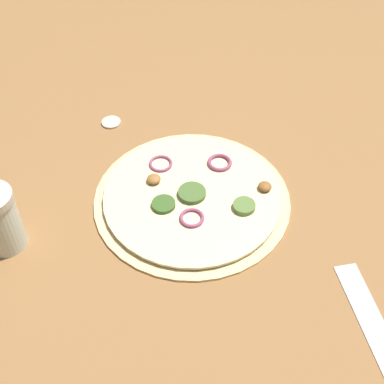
% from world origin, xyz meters
% --- Properties ---
extents(ground_plane, '(3.00, 3.00, 0.00)m').
position_xyz_m(ground_plane, '(0.00, 0.00, 0.00)').
color(ground_plane, olive).
extents(pizza, '(0.29, 0.29, 0.02)m').
position_xyz_m(pizza, '(0.00, -0.00, 0.01)').
color(pizza, beige).
rests_on(pizza, ground_plane).
extents(loose_cap, '(0.03, 0.03, 0.01)m').
position_xyz_m(loose_cap, '(0.13, 0.19, 0.00)').
color(loose_cap, beige).
rests_on(loose_cap, ground_plane).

